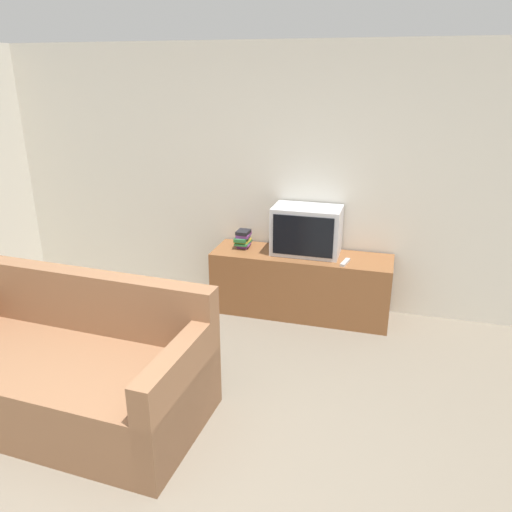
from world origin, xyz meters
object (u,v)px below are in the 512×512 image
object	(u,v)px
couch	(67,372)
remote_on_stand	(345,262)
book_stack	(243,239)
tv_stand	(300,284)
television	(307,230)

from	to	relation	value
couch	remote_on_stand	bearing A→B (deg)	49.57
couch	book_stack	world-z (taller)	couch
tv_stand	book_stack	world-z (taller)	book_stack
tv_stand	couch	world-z (taller)	couch
tv_stand	book_stack	xyz separation A→B (m)	(-0.62, 0.05, 0.41)
television	couch	distance (m)	2.50
book_stack	television	bearing A→B (deg)	0.35
tv_stand	couch	xyz separation A→B (m)	(-1.30, -1.98, -0.01)
remote_on_stand	couch	bearing A→B (deg)	-133.21
couch	book_stack	size ratio (longest dim) A/B	9.22
book_stack	remote_on_stand	world-z (taller)	book_stack
couch	book_stack	distance (m)	2.18
television	couch	size ratio (longest dim) A/B	0.32
tv_stand	remote_on_stand	xyz separation A→B (m)	(0.44, -0.13, 0.33)
book_stack	couch	bearing A→B (deg)	-108.54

